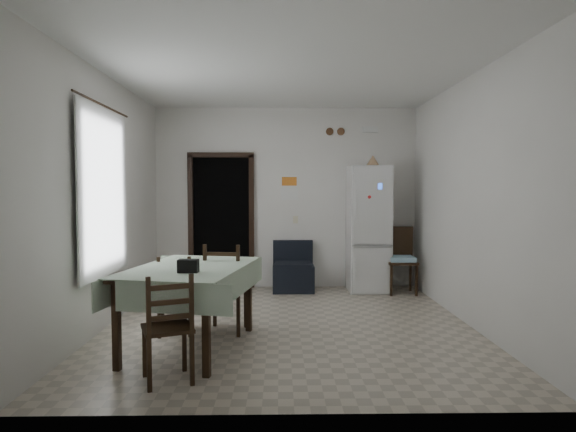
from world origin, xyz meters
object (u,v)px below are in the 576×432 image
(navy_seat, at_px, (293,266))
(dining_chair_far_right, at_px, (226,287))
(dining_table, at_px, (191,307))
(dining_chair_near_head, at_px, (167,327))
(fridge, at_px, (368,229))
(dining_chair_far_left, at_px, (176,294))
(corner_chair, at_px, (401,261))

(navy_seat, xyz_separation_m, dining_chair_far_right, (-0.81, -2.17, 0.11))
(dining_table, distance_m, dining_chair_near_head, 0.83)
(fridge, bearing_deg, dining_table, -129.54)
(dining_chair_far_left, relative_size, dining_chair_far_right, 0.88)
(corner_chair, height_order, dining_chair_far_left, corner_chair)
(fridge, bearing_deg, dining_chair_far_left, -138.47)
(fridge, relative_size, dining_chair_far_right, 1.96)
(navy_seat, height_order, dining_chair_far_left, dining_chair_far_left)
(corner_chair, bearing_deg, dining_chair_far_right, -140.07)
(dining_chair_far_right, distance_m, dining_chair_near_head, 1.43)
(dining_table, distance_m, dining_chair_far_left, 0.57)
(fridge, height_order, dining_table, fridge)
(fridge, relative_size, corner_chair, 1.93)
(fridge, relative_size, dining_table, 1.24)
(dining_chair_far_left, relative_size, dining_chair_near_head, 0.96)
(dining_chair_far_right, bearing_deg, navy_seat, -101.97)
(navy_seat, bearing_deg, dining_chair_near_head, -107.77)
(navy_seat, distance_m, dining_chair_near_head, 3.74)
(navy_seat, bearing_deg, dining_chair_far_left, -121.37)
(fridge, distance_m, corner_chair, 0.70)
(dining_table, xyz_separation_m, dining_chair_far_left, (-0.26, 0.51, 0.02))
(dining_table, bearing_deg, dining_chair_far_left, 128.39)
(navy_seat, relative_size, dining_table, 0.49)
(navy_seat, bearing_deg, dining_chair_far_right, -110.55)
(dining_table, height_order, dining_chair_far_left, dining_chair_far_left)
(fridge, xyz_separation_m, corner_chair, (0.46, -0.23, -0.47))
(dining_chair_far_right, height_order, dining_chair_near_head, dining_chair_far_right)
(dining_chair_near_head, bearing_deg, fridge, -144.66)
(fridge, height_order, dining_chair_near_head, fridge)
(fridge, distance_m, dining_chair_near_head, 4.28)
(dining_chair_far_right, relative_size, dining_chair_near_head, 1.10)
(dining_table, height_order, dining_chair_far_right, dining_chair_far_right)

